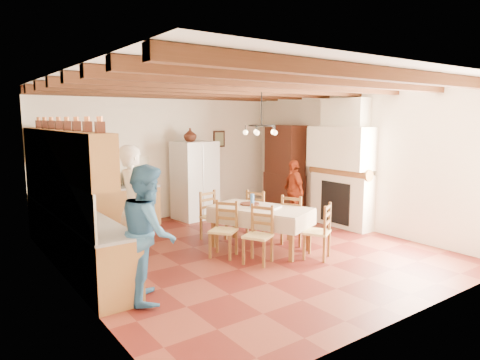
{
  "coord_description": "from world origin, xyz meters",
  "views": [
    {
      "loc": [
        -4.46,
        -6.01,
        2.38
      ],
      "look_at": [
        0.1,
        0.3,
        1.25
      ],
      "focal_mm": 32.0,
      "sensor_mm": 36.0,
      "label": 1
    }
  ],
  "objects_px": {
    "hutch": "(284,169)",
    "chair_right_far": "(259,213)",
    "chair_end_far": "(214,216)",
    "chair_end_near": "(317,231)",
    "person_man": "(134,205)",
    "person_woman_red": "(294,191)",
    "dining_table": "(261,212)",
    "chair_left_far": "(223,230)",
    "refrigerator": "(195,180)",
    "chair_right_near": "(294,219)",
    "chair_left_near": "(258,235)",
    "person_woman_blue": "(149,232)",
    "microwave": "(136,179)"
  },
  "relations": [
    {
      "from": "chair_left_near",
      "to": "microwave",
      "type": "bearing_deg",
      "value": 161.55
    },
    {
      "from": "dining_table",
      "to": "person_man",
      "type": "bearing_deg",
      "value": 166.0
    },
    {
      "from": "person_woman_blue",
      "to": "refrigerator",
      "type": "bearing_deg",
      "value": -15.59
    },
    {
      "from": "dining_table",
      "to": "chair_end_near",
      "type": "height_order",
      "value": "chair_end_near"
    },
    {
      "from": "dining_table",
      "to": "person_woman_blue",
      "type": "bearing_deg",
      "value": -161.68
    },
    {
      "from": "chair_end_near",
      "to": "microwave",
      "type": "distance_m",
      "value": 4.34
    },
    {
      "from": "chair_right_near",
      "to": "person_woman_red",
      "type": "height_order",
      "value": "person_woman_red"
    },
    {
      "from": "hutch",
      "to": "person_woman_blue",
      "type": "distance_m",
      "value": 5.82
    },
    {
      "from": "person_woman_red",
      "to": "person_man",
      "type": "bearing_deg",
      "value": -65.1
    },
    {
      "from": "chair_left_near",
      "to": "person_woman_red",
      "type": "height_order",
      "value": "person_woman_red"
    },
    {
      "from": "person_woman_blue",
      "to": "person_woman_red",
      "type": "xyz_separation_m",
      "value": [
        4.5,
        2.08,
        -0.18
      ]
    },
    {
      "from": "person_man",
      "to": "person_woman_red",
      "type": "distance_m",
      "value": 4.21
    },
    {
      "from": "hutch",
      "to": "chair_end_far",
      "type": "distance_m",
      "value": 3.11
    },
    {
      "from": "refrigerator",
      "to": "chair_left_far",
      "type": "xyz_separation_m",
      "value": [
        -1.06,
        -2.81,
        -0.44
      ]
    },
    {
      "from": "dining_table",
      "to": "person_woman_red",
      "type": "distance_m",
      "value": 2.31
    },
    {
      "from": "person_woman_blue",
      "to": "microwave",
      "type": "height_order",
      "value": "person_woman_blue"
    },
    {
      "from": "dining_table",
      "to": "chair_right_near",
      "type": "height_order",
      "value": "chair_right_near"
    },
    {
      "from": "refrigerator",
      "to": "person_woman_blue",
      "type": "distance_m",
      "value": 4.62
    },
    {
      "from": "person_woman_red",
      "to": "hutch",
      "type": "bearing_deg",
      "value": 166.21
    },
    {
      "from": "chair_left_near",
      "to": "chair_end_near",
      "type": "bearing_deg",
      "value": 40.16
    },
    {
      "from": "chair_end_near",
      "to": "person_man",
      "type": "height_order",
      "value": "person_man"
    },
    {
      "from": "hutch",
      "to": "chair_left_near",
      "type": "bearing_deg",
      "value": -132.27
    },
    {
      "from": "chair_end_near",
      "to": "chair_end_far",
      "type": "height_order",
      "value": "same"
    },
    {
      "from": "chair_left_far",
      "to": "chair_right_far",
      "type": "xyz_separation_m",
      "value": [
        1.32,
        0.67,
        0.0
      ]
    },
    {
      "from": "chair_end_near",
      "to": "person_man",
      "type": "bearing_deg",
      "value": -60.4
    },
    {
      "from": "chair_end_near",
      "to": "person_woman_red",
      "type": "relative_size",
      "value": 0.67
    },
    {
      "from": "chair_right_far",
      "to": "chair_end_far",
      "type": "height_order",
      "value": "same"
    },
    {
      "from": "refrigerator",
      "to": "dining_table",
      "type": "relative_size",
      "value": 0.93
    },
    {
      "from": "chair_right_far",
      "to": "chair_end_far",
      "type": "bearing_deg",
      "value": 47.21
    },
    {
      "from": "refrigerator",
      "to": "person_woman_red",
      "type": "distance_m",
      "value": 2.34
    },
    {
      "from": "chair_left_far",
      "to": "microwave",
      "type": "relative_size",
      "value": 1.91
    },
    {
      "from": "chair_end_far",
      "to": "person_woman_blue",
      "type": "relative_size",
      "value": 0.53
    },
    {
      "from": "chair_left_far",
      "to": "chair_right_near",
      "type": "distance_m",
      "value": 1.52
    },
    {
      "from": "hutch",
      "to": "person_man",
      "type": "distance_m",
      "value": 4.9
    },
    {
      "from": "person_woman_red",
      "to": "dining_table",
      "type": "bearing_deg",
      "value": -42.28
    },
    {
      "from": "refrigerator",
      "to": "hutch",
      "type": "bearing_deg",
      "value": -24.01
    },
    {
      "from": "person_woman_blue",
      "to": "chair_end_far",
      "type": "bearing_deg",
      "value": -27.83
    },
    {
      "from": "hutch",
      "to": "microwave",
      "type": "distance_m",
      "value": 3.7
    },
    {
      "from": "person_woman_blue",
      "to": "person_man",
      "type": "bearing_deg",
      "value": 7.21
    },
    {
      "from": "chair_left_near",
      "to": "person_woman_red",
      "type": "bearing_deg",
      "value": 98.44
    },
    {
      "from": "dining_table",
      "to": "chair_left_far",
      "type": "distance_m",
      "value": 0.83
    },
    {
      "from": "chair_left_near",
      "to": "chair_right_far",
      "type": "bearing_deg",
      "value": 112.98
    },
    {
      "from": "chair_left_near",
      "to": "chair_end_near",
      "type": "xyz_separation_m",
      "value": [
        0.97,
        -0.39,
        0.0
      ]
    },
    {
      "from": "dining_table",
      "to": "chair_end_near",
      "type": "xyz_separation_m",
      "value": [
        0.44,
        -0.99,
        -0.21
      ]
    },
    {
      "from": "chair_left_near",
      "to": "person_woman_blue",
      "type": "height_order",
      "value": "person_woman_blue"
    },
    {
      "from": "chair_end_near",
      "to": "person_man",
      "type": "relative_size",
      "value": 0.49
    },
    {
      "from": "microwave",
      "to": "chair_end_far",
      "type": "bearing_deg",
      "value": -57.54
    },
    {
      "from": "person_man",
      "to": "person_woman_blue",
      "type": "xyz_separation_m",
      "value": [
        -0.36,
        -1.39,
        -0.09
      ]
    },
    {
      "from": "refrigerator",
      "to": "chair_left_near",
      "type": "distance_m",
      "value": 3.54
    },
    {
      "from": "hutch",
      "to": "chair_right_far",
      "type": "relative_size",
      "value": 2.3
    }
  ]
}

